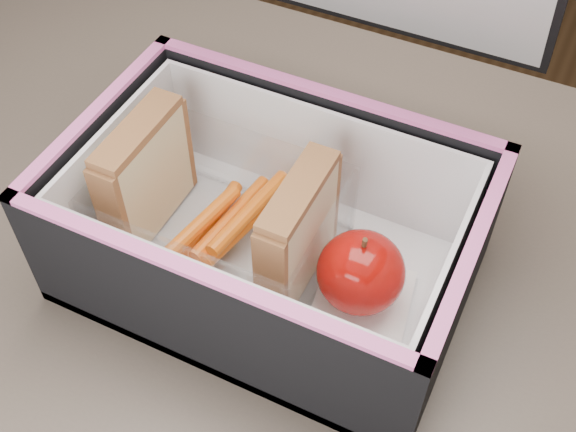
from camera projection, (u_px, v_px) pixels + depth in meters
name	position (u px, v px, depth m)	size (l,w,h in m)	color
kitchen_table	(234.00, 383.00, 0.61)	(1.20, 0.80, 0.75)	brown
lunch_bag	(273.00, 216.00, 0.53)	(0.30, 0.30, 0.28)	black
plastic_tub	(221.00, 217.00, 0.55)	(0.17, 0.12, 0.07)	white
sandwich_left	(146.00, 175.00, 0.56)	(0.02, 0.09, 0.10)	#DBC084
sandwich_right	(298.00, 232.00, 0.52)	(0.02, 0.09, 0.10)	#DBC084
carrot_sticks	(223.00, 228.00, 0.56)	(0.06, 0.14, 0.03)	#D44603
paper_napkin	(363.00, 301.00, 0.54)	(0.07, 0.07, 0.01)	white
red_apple	(361.00, 272.00, 0.52)	(0.08, 0.08, 0.07)	#7D0A05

